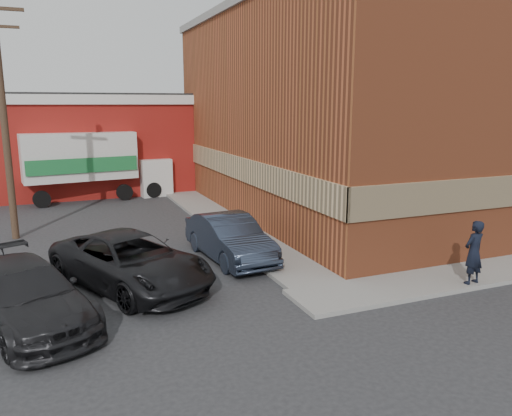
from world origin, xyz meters
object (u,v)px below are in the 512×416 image
object	(u,v)px
sedan	(230,238)
suv_b	(25,295)
warehouse	(51,143)
box_truck	(93,161)
suv_a	(130,261)
brick_building	(373,111)
man	(474,252)
utility_pole	(3,112)

from	to	relation	value
sedan	suv_b	size ratio (longest dim) A/B	0.89
warehouse	box_truck	bearing A→B (deg)	-63.11
sedan	box_truck	xyz separation A→B (m)	(-3.21, 12.66, 1.33)
sedan	suv_a	size ratio (longest dim) A/B	0.83
brick_building	man	bearing A→B (deg)	-110.32
suv_a	man	bearing A→B (deg)	-47.69
man	sedan	distance (m)	7.34
warehouse	sedan	size ratio (longest dim) A/B	3.67
utility_pole	suv_a	world-z (taller)	utility_pole
sedan	box_truck	size ratio (longest dim) A/B	0.60
utility_pole	man	bearing A→B (deg)	-41.11
sedan	suv_b	bearing A→B (deg)	-158.78
sedan	box_truck	bearing A→B (deg)	99.46
warehouse	sedan	distance (m)	17.49
man	box_truck	size ratio (longest dim) A/B	0.24
warehouse	suv_a	distance (m)	18.11
box_truck	brick_building	bearing A→B (deg)	-36.70
utility_pole	suv_a	xyz separation A→B (m)	(3.31, -6.90, -4.00)
sedan	warehouse	bearing A→B (deg)	102.63
man	warehouse	bearing A→B (deg)	-73.17
utility_pole	suv_b	distance (m)	9.43
utility_pole	man	size ratio (longest dim) A/B	5.01
utility_pole	sedan	bearing A→B (deg)	-39.75
man	suv_a	distance (m)	9.51
sedan	suv_a	distance (m)	3.64
brick_building	warehouse	bearing A→B (deg)	142.80
man	box_truck	xyz separation A→B (m)	(-8.61, 17.64, 1.05)
brick_building	box_truck	bearing A→B (deg)	150.46
utility_pole	box_truck	xyz separation A→B (m)	(3.49, 7.09, -2.68)
utility_pole	box_truck	bearing A→B (deg)	63.81
warehouse	suv_b	size ratio (longest dim) A/B	3.26
suv_a	box_truck	xyz separation A→B (m)	(0.17, 13.99, 1.32)
brick_building	suv_a	size ratio (longest dim) A/B	3.40
brick_building	suv_b	size ratio (longest dim) A/B	3.65
warehouse	suv_b	bearing A→B (deg)	-92.34
warehouse	suv_a	bearing A→B (deg)	-84.21
sedan	suv_b	world-z (taller)	sedan
suv_a	warehouse	bearing A→B (deg)	70.67
utility_pole	suv_b	xyz separation A→B (m)	(0.70, -8.50, -4.02)
brick_building	box_truck	distance (m)	14.62
suv_a	sedan	bearing A→B (deg)	-3.69
brick_building	suv_a	bearing A→B (deg)	-151.46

